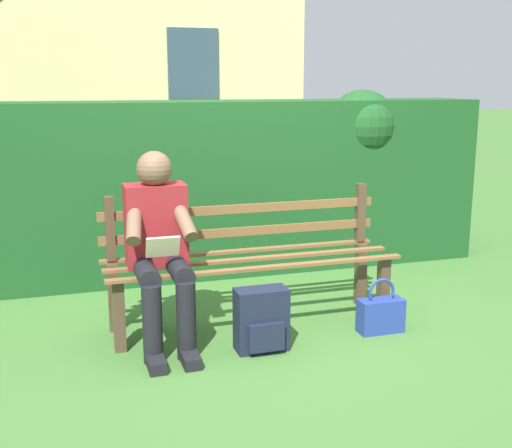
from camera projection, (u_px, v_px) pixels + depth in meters
ground at (252, 325)px, 4.38m from camera, size 60.00×60.00×0.00m
park_bench at (249, 259)px, 4.34m from camera, size 1.95×0.51×0.90m
person_seated at (159, 243)px, 3.96m from camera, size 0.44×0.73×1.20m
hedge_backdrop at (192, 184)px, 5.47m from camera, size 5.18×0.76×1.55m
backpack at (261, 320)px, 3.93m from camera, size 0.32×0.24×0.39m
handbag at (381, 314)px, 4.23m from camera, size 0.30×0.13×0.37m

